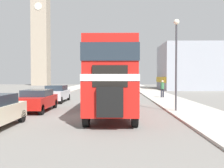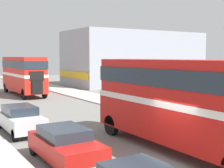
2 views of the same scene
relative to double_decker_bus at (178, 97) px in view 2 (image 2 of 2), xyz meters
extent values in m
plane|color=slate|center=(-1.41, -1.11, -2.49)|extent=(120.00, 120.00, 0.00)
cube|color=red|center=(0.00, 0.02, -1.16)|extent=(2.50, 9.86, 1.60)
cube|color=white|center=(0.00, 0.02, -0.22)|extent=(2.53, 9.90, 0.29)
cube|color=red|center=(0.00, 0.02, 0.80)|extent=(2.45, 9.66, 1.75)
cube|color=#232D38|center=(0.00, 0.02, 0.89)|extent=(2.53, 9.76, 0.79)
cylinder|color=black|center=(-1.11, 3.96, -1.94)|extent=(0.28, 1.10, 1.10)
cylinder|color=black|center=(1.11, 3.96, -1.94)|extent=(0.28, 1.10, 1.10)
cube|color=red|center=(-0.14, 24.39, -1.14)|extent=(2.41, 9.46, 1.64)
cube|color=white|center=(-0.14, 24.39, -0.17)|extent=(2.44, 9.50, 0.30)
cube|color=red|center=(-0.14, 24.39, 0.88)|extent=(2.37, 9.27, 1.79)
cube|color=#232D38|center=(-0.14, 24.39, 0.96)|extent=(2.44, 9.36, 0.81)
cube|color=black|center=(-0.14, 19.56, -1.23)|extent=(1.09, 0.20, 1.32)
cube|color=black|center=(-0.14, 19.70, -0.11)|extent=(1.45, 0.12, 0.96)
cylinder|color=black|center=(-1.20, 20.54, -1.94)|extent=(0.28, 1.10, 1.10)
cylinder|color=black|center=(0.93, 20.54, -1.94)|extent=(0.28, 1.10, 1.10)
cylinder|color=black|center=(-1.20, 28.13, -1.94)|extent=(0.28, 1.10, 1.10)
cylinder|color=black|center=(0.93, 28.13, -1.94)|extent=(0.28, 1.10, 1.10)
cube|color=red|center=(-5.06, 1.08, -1.84)|extent=(1.83, 4.20, 0.72)
cube|color=#232D38|center=(-5.06, 1.25, -1.27)|extent=(1.61, 2.18, 0.43)
cylinder|color=black|center=(-4.24, -0.57, -2.17)|extent=(0.20, 0.64, 0.64)
cylinder|color=black|center=(-5.87, 2.73, -2.17)|extent=(0.20, 0.64, 0.64)
cylinder|color=black|center=(-4.24, 2.73, -2.17)|extent=(0.20, 0.64, 0.64)
cube|color=silver|center=(-5.21, 7.13, -1.82)|extent=(1.78, 4.34, 0.76)
cube|color=#232D38|center=(-5.21, 7.31, -1.21)|extent=(1.57, 2.26, 0.47)
cylinder|color=black|center=(-6.00, 5.41, -2.17)|extent=(0.20, 0.64, 0.64)
cylinder|color=black|center=(-4.41, 5.41, -2.17)|extent=(0.20, 0.64, 0.64)
cylinder|color=black|center=(-6.00, 8.86, -2.17)|extent=(0.20, 0.64, 0.64)
cylinder|color=black|center=(-4.41, 8.86, -2.17)|extent=(0.20, 0.64, 0.64)
cylinder|color=#282833|center=(5.06, 11.07, -1.93)|extent=(0.16, 0.16, 0.87)
cylinder|color=#282833|center=(5.26, 11.07, -1.93)|extent=(0.16, 0.16, 0.87)
cylinder|color=#336B42|center=(5.16, 11.07, -1.15)|extent=(0.36, 0.36, 0.69)
sphere|color=beige|center=(5.16, 11.07, -0.69)|extent=(0.24, 0.24, 0.24)
cube|color=#999EA8|center=(18.92, 29.63, 1.54)|extent=(21.15, 9.93, 8.06)
cube|color=gold|center=(8.29, 29.63, -0.71)|extent=(0.12, 9.43, 0.97)
camera|label=1|loc=(0.27, -15.41, -0.18)|focal=40.00mm
camera|label=2|loc=(-9.93, -10.42, 1.82)|focal=50.00mm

